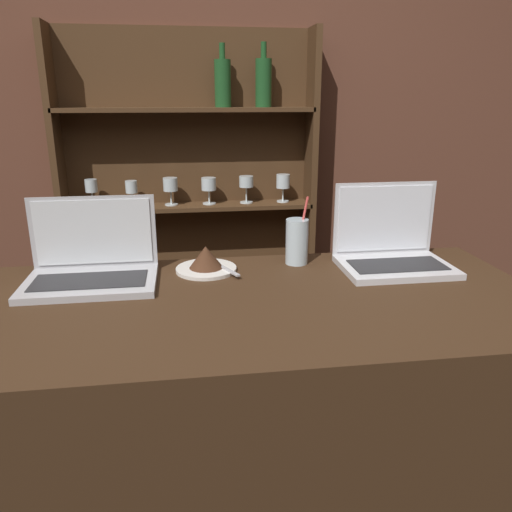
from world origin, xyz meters
TOP-DOWN VIEW (x-y plane):
  - bar_counter at (0.00, 0.35)m, footprint 1.66×0.69m
  - back_wall at (0.00, 1.77)m, footprint 7.00×0.06m
  - back_shelf at (-0.02, 1.69)m, footprint 1.23×0.18m
  - laptop_near at (-0.32, 0.53)m, footprint 0.34×0.23m
  - laptop_far at (0.53, 0.54)m, footprint 0.31×0.22m
  - cake_plate at (-0.01, 0.57)m, footprint 0.18×0.18m
  - water_glass at (0.26, 0.60)m, footprint 0.07×0.07m

SIDE VIEW (x-z plane):
  - bar_counter at x=0.00m, z-range 0.00..1.05m
  - back_shelf at x=-0.02m, z-range 0.05..1.89m
  - cake_plate at x=-0.01m, z-range 1.04..1.11m
  - laptop_near at x=-0.32m, z-range 0.99..1.20m
  - laptop_far at x=0.53m, z-range 0.98..1.22m
  - water_glass at x=0.26m, z-range 1.02..1.22m
  - back_wall at x=0.00m, z-range 0.00..2.70m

